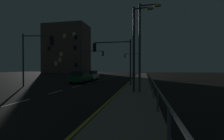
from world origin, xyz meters
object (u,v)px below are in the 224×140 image
building_distant (67,49)px  car (81,77)px  street_lamp_far_end (143,39)px  traffic_light_far_left (113,53)px  car_oncoming (90,75)px  traffic_light_near_left (36,49)px  traffic_light_near_right (133,59)px  traffic_light_far_right (91,58)px  street_lamp_median (137,41)px

building_distant → car: bearing=-59.9°
car → street_lamp_far_end: bearing=-41.8°
car → traffic_light_far_left: 6.13m
car_oncoming → traffic_light_near_left: 9.77m
car_oncoming → traffic_light_far_left: 8.81m
car → car_oncoming: size_ratio=0.99×
traffic_light_far_left → traffic_light_near_left: 8.22m
traffic_light_near_right → traffic_light_near_left: size_ratio=1.01×
car_oncoming → traffic_light_near_right: (5.65, 17.04, 3.35)m
car → street_lamp_far_end: 11.38m
traffic_light_far_right → street_lamp_median: 20.18m
street_lamp_median → traffic_light_far_left: bearing=120.9°
car → traffic_light_far_right: bearing=102.6°
traffic_light_far_right → building_distant: 32.64m
car_oncoming → traffic_light_far_right: size_ratio=0.81×
car_oncoming → traffic_light_near_left: traffic_light_near_left is taller
car_oncoming → street_lamp_median: bearing=-55.1°
traffic_light_far_left → building_distant: building_distant is taller
car_oncoming → street_lamp_median: street_lamp_median is taller
traffic_light_far_left → street_lamp_far_end: 5.75m
traffic_light_near_left → street_lamp_far_end: street_lamp_far_end is taller
car → traffic_light_near_left: (-3.12, -4.77, 3.13)m
car → traffic_light_far_left: traffic_light_far_left is taller
traffic_light_near_right → street_lamp_median: (2.28, -28.40, -0.09)m
traffic_light_near_left → building_distant: bearing=113.6°
traffic_light_near_right → car: bearing=-104.3°
traffic_light_near_right → street_lamp_far_end: (2.74, -28.31, 0.05)m
traffic_light_far_left → traffic_light_near_right: size_ratio=0.86×
traffic_light_near_left → street_lamp_far_end: (11.22, -2.47, 0.27)m
street_lamp_far_end → traffic_light_near_right: bearing=95.5°
traffic_light_near_right → street_lamp_median: size_ratio=0.88×
traffic_light_near_right → street_lamp_median: street_lamp_median is taller
car → building_distant: size_ratio=0.24×
street_lamp_median → building_distant: size_ratio=0.36×
traffic_light_far_right → traffic_light_near_left: (-0.83, -15.01, -0.01)m
car → traffic_light_near_left: size_ratio=0.78×
car_oncoming → traffic_light_near_left: size_ratio=0.79×
car → street_lamp_far_end: (8.10, -7.23, 3.41)m
car → car_oncoming: 4.05m
car → street_lamp_median: (7.64, -7.32, 3.26)m
traffic_light_near_left → street_lamp_far_end: bearing=-12.4°
traffic_light_near_left → building_distant: 45.23m
car_oncoming → car: bearing=-85.9°
car_oncoming → traffic_light_far_left: size_ratio=0.91×
traffic_light_near_right → traffic_light_near_left: (-8.48, -25.85, -0.22)m
traffic_light_far_right → traffic_light_near_left: bearing=-93.2°
street_lamp_far_end → street_lamp_median: (-0.46, -0.09, -0.14)m
traffic_light_far_left → building_distant: (-25.89, 38.97, 5.56)m
traffic_light_far_left → traffic_light_near_right: traffic_light_near_right is taller
traffic_light_far_left → traffic_light_far_right: 14.65m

